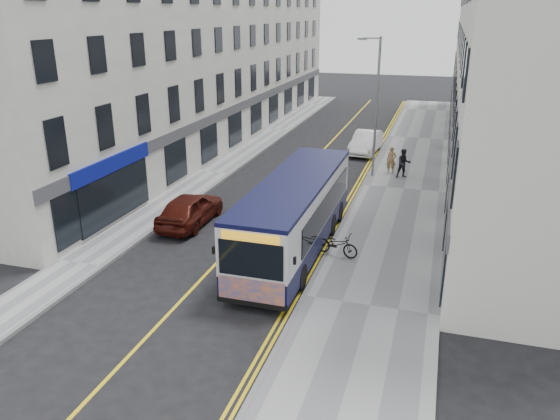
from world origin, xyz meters
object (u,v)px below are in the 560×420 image
Objects in this scene: streetlamp at (375,103)px; pedestrian_far at (404,163)px; car_white at (366,142)px; car_maroon at (190,209)px; city_bus at (295,212)px; bicycle at (337,244)px; pedestrian_near at (391,160)px.

pedestrian_far is at bearing 4.51° from streetlamp.
car_maroon is at bearing -106.42° from car_white.
city_bus is at bearing 164.67° from car_maroon.
pedestrian_far is at bearing 6.42° from bicycle.
streetlamp reaches higher than pedestrian_near.
pedestrian_far is 13.41m from car_maroon.
streetlamp is at bearing -74.74° from car_white.
city_bus is at bearing -126.13° from pedestrian_far.
city_bus is 2.32× the size of car_white.
bicycle is at bearing 166.73° from car_maroon.
bicycle is at bearing -99.62° from pedestrian_near.
streetlamp is at bearing 15.28° from bicycle.
bicycle is at bearing -88.87° from streetlamp.
streetlamp is 4.76× the size of pedestrian_far.
pedestrian_near reaches higher than car_white.
pedestrian_far is at bearing -131.03° from car_maroon.
bicycle is 17.51m from car_white.
streetlamp is 12.69m from car_maroon.
bicycle is at bearing -117.57° from pedestrian_far.
pedestrian_far is at bearing -58.19° from car_white.
car_white reaches higher than bicycle.
city_bus is 6.28× the size of pedestrian_far.
city_bus is 12.58m from pedestrian_near.
pedestrian_near is 13.46m from car_maroon.
pedestrian_near is 0.35× the size of car_white.
car_white is (-1.19, 5.79, -3.63)m from streetlamp.
car_white is at bearing 108.51° from pedestrian_near.
pedestrian_far is 0.37× the size of car_white.
car_maroon is at bearing -150.79° from pedestrian_far.
car_maroon is at bearing 90.96° from bicycle.
car_white is 16.79m from car_maroon.
city_bus is 5.82× the size of bicycle.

